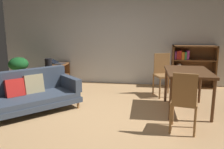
% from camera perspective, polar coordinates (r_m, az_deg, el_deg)
% --- Properties ---
extents(ground_plane, '(8.16, 8.16, 0.00)m').
position_cam_1_polar(ground_plane, '(4.28, -1.67, -10.76)').
color(ground_plane, tan).
extents(back_wall_panel, '(6.80, 0.10, 2.70)m').
position_cam_1_polar(back_wall_panel, '(6.63, 2.21, 9.39)').
color(back_wall_panel, silver).
rests_on(back_wall_panel, ground_plane).
extents(fabric_couch, '(1.91, 1.93, 0.77)m').
position_cam_1_polar(fabric_couch, '(4.84, -19.91, -4.31)').
color(fabric_couch, olive).
rests_on(fabric_couch, ground_plane).
extents(media_console, '(0.36, 1.32, 0.59)m').
position_cam_1_polar(media_console, '(6.44, -13.39, -0.60)').
color(media_console, brown).
rests_on(media_console, ground_plane).
extents(open_laptop, '(0.42, 0.34, 0.11)m').
position_cam_1_polar(open_laptop, '(6.67, -12.94, 2.76)').
color(open_laptop, '#333338').
rests_on(open_laptop, media_console).
extents(desk_speaker, '(0.17, 0.17, 0.24)m').
position_cam_1_polar(desk_speaker, '(6.03, -15.04, 2.60)').
color(desk_speaker, black).
rests_on(desk_speaker, media_console).
extents(potted_floor_plant, '(0.51, 0.51, 0.80)m').
position_cam_1_polar(potted_floor_plant, '(6.78, -21.52, 1.39)').
color(potted_floor_plant, '#333338').
rests_on(potted_floor_plant, ground_plane).
extents(dining_table, '(0.81, 1.14, 0.79)m').
position_cam_1_polar(dining_table, '(4.72, 17.80, -0.20)').
color(dining_table, '#56351E').
rests_on(dining_table, ground_plane).
extents(dining_chair_near, '(0.55, 0.54, 0.99)m').
position_cam_1_polar(dining_chair_near, '(5.66, 12.28, 0.57)').
color(dining_chair_near, olive).
rests_on(dining_chair_near, ground_plane).
extents(dining_chair_far, '(0.46, 0.46, 0.96)m').
position_cam_1_polar(dining_chair_far, '(3.78, 16.98, -5.78)').
color(dining_chair_far, olive).
rests_on(dining_chair_far, ground_plane).
extents(bookshelf, '(1.12, 0.31, 1.11)m').
position_cam_1_polar(bookshelf, '(6.61, 18.21, 1.78)').
color(bookshelf, brown).
rests_on(bookshelf, ground_plane).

